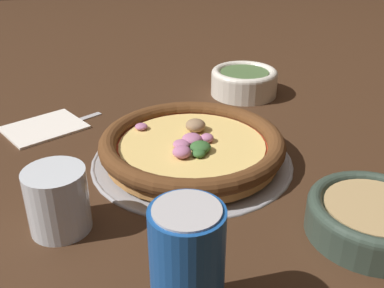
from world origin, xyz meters
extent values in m
plane|color=#3D2616|center=(0.00, 0.00, 0.00)|extent=(3.00, 3.00, 0.00)
cylinder|color=#9E9EA3|center=(0.00, 0.00, 0.00)|extent=(0.30, 0.30, 0.00)
torus|color=#9E9EA3|center=(0.00, 0.00, 0.00)|extent=(0.30, 0.30, 0.01)
cylinder|color=#BC7F42|center=(0.00, 0.00, 0.02)|extent=(0.26, 0.26, 0.02)
torus|color=#563319|center=(0.00, 0.00, 0.03)|extent=(0.28, 0.28, 0.03)
cylinder|color=#B7381E|center=(0.00, 0.00, 0.03)|extent=(0.23, 0.23, 0.00)
cylinder|color=#EAC670|center=(0.00, 0.00, 0.03)|extent=(0.22, 0.22, 0.00)
ellipsoid|color=#B26B93|center=(0.02, 0.01, 0.04)|extent=(0.03, 0.03, 0.01)
ellipsoid|color=#B26B93|center=(-0.02, 0.00, 0.04)|extent=(0.02, 0.02, 0.01)
ellipsoid|color=#33602D|center=(0.01, 0.01, 0.04)|extent=(0.03, 0.03, 0.01)
ellipsoid|color=#33602D|center=(-0.01, 0.03, 0.04)|extent=(0.04, 0.04, 0.01)
ellipsoid|color=#B26B93|center=(0.00, 0.00, 0.04)|extent=(0.03, 0.03, 0.01)
ellipsoid|color=#B26B93|center=(0.07, -0.07, 0.03)|extent=(0.03, 0.03, 0.01)
ellipsoid|color=#8E7051|center=(-0.01, -0.04, 0.04)|extent=(0.04, 0.04, 0.02)
ellipsoid|color=#B26B93|center=(0.02, 0.04, 0.04)|extent=(0.03, 0.03, 0.02)
ellipsoid|color=#33602D|center=(0.00, 0.04, 0.04)|extent=(0.03, 0.03, 0.01)
cylinder|color=#334238|center=(-0.16, 0.21, 0.02)|extent=(0.15, 0.15, 0.04)
torus|color=#334238|center=(-0.16, 0.21, 0.04)|extent=(0.15, 0.15, 0.02)
cylinder|color=tan|center=(-0.16, 0.21, 0.04)|extent=(0.11, 0.11, 0.00)
cylinder|color=silver|center=(-0.17, -0.25, 0.02)|extent=(0.13, 0.13, 0.04)
torus|color=silver|center=(-0.17, -0.25, 0.04)|extent=(0.13, 0.13, 0.02)
cylinder|color=#4C6B3D|center=(-0.17, -0.25, 0.05)|extent=(0.10, 0.10, 0.00)
cylinder|color=silver|center=(0.19, 0.12, 0.04)|extent=(0.07, 0.07, 0.08)
cube|color=white|center=(0.22, -0.17, 0.00)|extent=(0.16, 0.15, 0.01)
cube|color=#B7B7BC|center=(0.18, -0.18, 0.00)|extent=(0.11, 0.07, 0.00)
cube|color=#B7B7BC|center=(0.25, -0.14, 0.00)|extent=(0.05, 0.04, 0.00)
cylinder|color=#194C99|center=(0.07, 0.29, 0.06)|extent=(0.07, 0.07, 0.12)
cylinder|color=#BCBCC1|center=(0.07, 0.29, 0.12)|extent=(0.06, 0.06, 0.00)
camera|label=1|loc=(0.13, 0.58, 0.34)|focal=42.00mm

